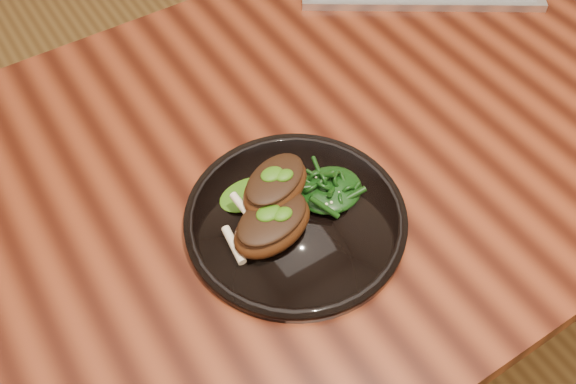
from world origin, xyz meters
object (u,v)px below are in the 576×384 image
(desk, at_px, (322,171))
(plate, at_px, (296,219))
(greens_heap, at_px, (330,187))
(lamb_chop_front, at_px, (272,224))

(desk, height_order, plate, plate)
(desk, relative_size, greens_heap, 18.06)
(lamb_chop_front, distance_m, greens_heap, 0.10)
(desk, distance_m, lamb_chop_front, 0.24)
(plate, relative_size, lamb_chop_front, 2.29)
(plate, bearing_deg, desk, 41.82)
(desk, height_order, lamb_chop_front, lamb_chop_front)
(plate, distance_m, lamb_chop_front, 0.05)
(desk, bearing_deg, plate, -138.18)
(desk, xyz_separation_m, plate, (-0.12, -0.11, 0.09))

